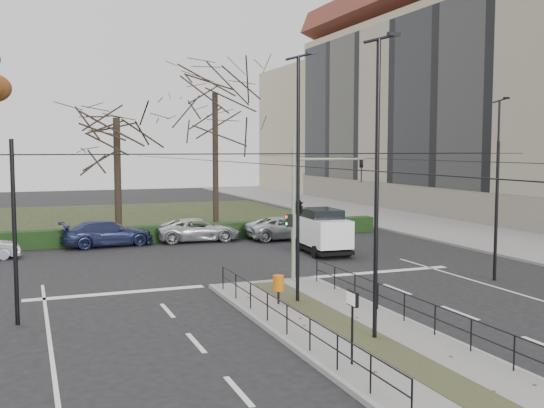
{
  "coord_description": "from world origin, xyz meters",
  "views": [
    {
      "loc": [
        -9.21,
        -19.81,
        5.7
      ],
      "look_at": [
        0.98,
        6.45,
        3.23
      ],
      "focal_mm": 42.0,
      "sensor_mm": 36.0,
      "label": 1
    }
  ],
  "objects": [
    {
      "name": "ground",
      "position": [
        0.0,
        0.0,
        0.0
      ],
      "size": [
        140.0,
        140.0,
        0.0
      ],
      "primitive_type": "plane",
      "color": "black",
      "rests_on": "ground"
    },
    {
      "name": "median_island",
      "position": [
        0.0,
        -2.5,
        0.07
      ],
      "size": [
        4.4,
        15.0,
        0.14
      ],
      "primitive_type": "cube",
      "color": "slate",
      "rests_on": "ground"
    },
    {
      "name": "sidewalk_east",
      "position": [
        18.0,
        22.0,
        0.07
      ],
      "size": [
        8.0,
        90.0,
        0.14
      ],
      "primitive_type": "cube",
      "color": "slate",
      "rests_on": "ground"
    },
    {
      "name": "park",
      "position": [
        -6.0,
        32.0,
        0.05
      ],
      "size": [
        38.0,
        26.0,
        0.1
      ],
      "primitive_type": "cube",
      "color": "black",
      "rests_on": "ground"
    },
    {
      "name": "hedge",
      "position": [
        -6.0,
        18.6,
        0.5
      ],
      "size": [
        38.0,
        1.0,
        1.0
      ],
      "primitive_type": "cube",
      "color": "black",
      "rests_on": "ground"
    },
    {
      "name": "apartment_block",
      "position": [
        27.97,
        23.97,
        10.39
      ],
      "size": [
        13.09,
        52.1,
        21.64
      ],
      "color": "tan",
      "rests_on": "ground"
    },
    {
      "name": "median_railing",
      "position": [
        0.0,
        -2.6,
        0.98
      ],
      "size": [
        4.14,
        13.24,
        0.92
      ],
      "color": "black",
      "rests_on": "median_island"
    },
    {
      "name": "catenary",
      "position": [
        0.0,
        1.62,
        3.42
      ],
      "size": [
        20.0,
        34.0,
        6.0
      ],
      "color": "black",
      "rests_on": "ground"
    },
    {
      "name": "traffic_light",
      "position": [
        1.51,
        4.5,
        3.36
      ],
      "size": [
        3.76,
        2.15,
        5.53
      ],
      "color": "gray",
      "rests_on": "median_island"
    },
    {
      "name": "litter_bin",
      "position": [
        -0.89,
        0.99,
        0.87
      ],
      "size": [
        0.4,
        0.4,
        1.03
      ],
      "color": "black",
      "rests_on": "median_island"
    },
    {
      "name": "info_panel",
      "position": [
        -1.51,
        -5.65,
        1.64
      ],
      "size": [
        0.11,
        0.5,
        1.92
      ],
      "color": "black",
      "rests_on": "median_island"
    },
    {
      "name": "streetlamp_median_near",
      "position": [
        0.24,
        -3.86,
        4.64
      ],
      "size": [
        0.74,
        0.15,
        8.86
      ],
      "color": "black",
      "rests_on": "median_island"
    },
    {
      "name": "streetlamp_median_far",
      "position": [
        -0.09,
        1.07,
        4.72
      ],
      "size": [
        0.75,
        0.15,
        9.0
      ],
      "color": "black",
      "rests_on": "median_island"
    },
    {
      "name": "streetlamp_sidewalk",
      "position": [
        15.44,
        8.77,
        4.41
      ],
      "size": [
        0.7,
        0.14,
        8.4
      ],
      "color": "black",
      "rests_on": "sidewalk_east"
    },
    {
      "name": "parked_car_third",
      "position": [
        -4.85,
        17.97,
        0.76
      ],
      "size": [
        5.45,
        2.67,
        1.53
      ],
      "primitive_type": "imported",
      "rotation": [
        0.0,
        0.0,
        1.67
      ],
      "color": "#20274C",
      "rests_on": "ground"
    },
    {
      "name": "parked_car_fourth",
      "position": [
        0.62,
        18.0,
        0.71
      ],
      "size": [
        5.24,
        2.71,
        1.41
      ],
      "primitive_type": "imported",
      "rotation": [
        0.0,
        0.0,
        1.5
      ],
      "color": "#B4B7BD",
      "rests_on": "ground"
    },
    {
      "name": "white_van",
      "position": [
        5.71,
        11.22,
        1.26
      ],
      "size": [
        2.3,
        4.65,
        2.43
      ],
      "color": "white",
      "rests_on": "ground"
    },
    {
      "name": "bare_tree_center",
      "position": [
        4.26,
        26.74,
        9.17
      ],
      "size": [
        8.14,
        8.14,
        12.99
      ],
      "color": "black",
      "rests_on": "park"
    },
    {
      "name": "bare_tree_near",
      "position": [
        -3.83,
        20.81,
        7.05
      ],
      "size": [
        6.59,
        6.59,
        9.97
      ],
      "color": "black",
      "rests_on": "park"
    },
    {
      "name": "parked_car_fifth",
      "position": [
        6.01,
        16.88,
        0.71
      ],
      "size": [
        5.15,
        2.45,
        1.42
      ],
      "primitive_type": "imported",
      "rotation": [
        0.0,
        0.0,
        1.55
      ],
      "color": "#B4B7BD",
      "rests_on": "ground"
    }
  ]
}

